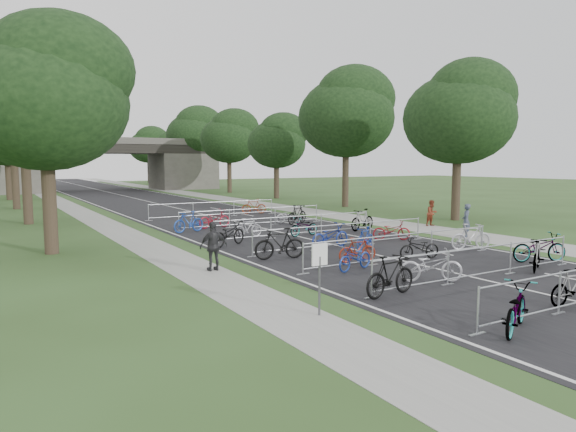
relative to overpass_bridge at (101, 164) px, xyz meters
name	(u,v)px	position (x,y,z in m)	size (l,w,h in m)	color
road	(129,197)	(0.00, -15.00, -3.53)	(11.00, 140.00, 0.01)	black
sidewalk_right	(198,195)	(8.00, -15.00, -3.53)	(3.00, 140.00, 0.01)	gray
sidewalk_left	(55,200)	(-7.50, -15.00, -3.53)	(2.00, 140.00, 0.01)	gray
lane_markings	(129,197)	(0.00, -15.00, -3.53)	(0.12, 140.00, 0.00)	silver
overpass_bridge	(101,164)	(0.00, 0.00, 0.00)	(31.00, 8.00, 7.05)	#4D4B45
park_sign	(320,266)	(-6.80, -62.00, -2.27)	(0.45, 0.06, 1.83)	#4C4C51
tree_left_0	(47,96)	(-11.39, -49.07, 2.96)	(6.72, 6.72, 10.25)	#33261C
tree_right_0	(461,114)	(13.11, -49.07, 3.39)	(7.17, 7.17, 10.93)	#33261C
tree_left_1	(24,104)	(-11.39, -37.07, 3.77)	(7.56, 7.56, 11.53)	#33261C
tree_right_1	(348,114)	(13.11, -37.07, 4.37)	(8.18, 8.18, 12.47)	#33261C
tree_left_2	(13,108)	(-11.39, -25.07, 4.58)	(8.40, 8.40, 12.81)	#33261C
tree_right_2	(278,142)	(13.11, -25.07, 2.41)	(6.16, 6.16, 9.39)	#33261C
tree_left_3	(7,136)	(-11.39, -13.07, 2.96)	(6.72, 6.72, 10.25)	#33261C
tree_right_3	(230,137)	(13.11, -13.07, 3.39)	(7.17, 7.17, 10.93)	#33261C
tree_left_4	(2,133)	(-11.39, -1.07, 3.77)	(7.56, 7.56, 11.53)	#33261C
tree_right_4	(195,134)	(13.11, -1.07, 4.37)	(8.18, 8.18, 12.47)	#33261C
tree_right_5	(170,149)	(13.11, 10.93, 2.41)	(6.16, 6.16, 9.39)	#33261C
tree_right_6	(149,145)	(13.11, 22.93, 3.39)	(7.17, 7.17, 10.93)	#33261C
barrier_row_1	(481,263)	(0.00, -61.40, -2.99)	(9.70, 0.08, 1.10)	#ADB0B6
barrier_row_2	(403,247)	(0.00, -57.80, -2.99)	(9.70, 0.08, 1.10)	#ADB0B6
barrier_row_3	(344,235)	(0.00, -54.00, -2.99)	(9.70, 0.08, 1.10)	#ADB0B6
barrier_row_4	(297,226)	(0.00, -50.00, -2.99)	(9.70, 0.08, 1.10)	#ADB0B6
barrier_row_5	(253,217)	(0.00, -45.00, -2.99)	(9.70, 0.08, 1.10)	#ADB0B6
barrier_row_6	(214,209)	(0.00, -39.00, -2.99)	(9.70, 0.08, 1.10)	#ADB0B6
bike_0	(515,309)	(-3.72, -65.30, -3.00)	(0.71, 2.05, 1.08)	#ADB0B6
bike_1	(573,287)	(-0.50, -64.75, -3.03)	(0.47, 1.66, 1.00)	#ADB0B6
bike_4	(390,276)	(-4.03, -61.53, -2.94)	(0.56, 1.99, 1.20)	black
bike_5	(431,266)	(-1.72, -60.87, -3.00)	(0.70, 2.02, 1.06)	#ABABB2
bike_6	(537,256)	(2.72, -61.59, -2.97)	(0.53, 1.87, 1.12)	#ADB0B6
bike_7	(539,248)	(4.30, -60.65, -2.97)	(0.75, 2.15, 1.13)	#ADB0B6
bike_8	(355,258)	(-2.69, -58.24, -3.07)	(0.61, 1.75, 0.92)	navy
bike_9	(357,250)	(-1.71, -57.13, -3.05)	(0.46, 1.61, 0.97)	maroon
bike_10	(420,248)	(0.82, -57.86, -3.08)	(0.61, 1.74, 0.92)	black
bike_11	(471,237)	(4.30, -57.46, -2.95)	(0.55, 1.94, 1.16)	#ABABB3
bike_12	(280,244)	(-3.92, -55.02, -2.91)	(0.58, 2.06, 1.24)	black
bike_13	(330,236)	(-0.62, -53.81, -2.99)	(0.72, 2.07, 1.09)	navy
bike_14	(365,238)	(0.44, -54.98, -3.04)	(0.47, 1.65, 0.99)	navy
bike_15	(391,231)	(3.26, -53.56, -3.05)	(0.64, 1.83, 0.96)	maroon
bike_16	(229,234)	(-4.30, -51.05, -2.98)	(0.74, 2.12, 1.11)	black
bike_17	(248,228)	(-2.40, -49.15, -3.03)	(0.47, 1.67, 1.00)	#9999A0
bike_18	(304,227)	(0.36, -50.14, -3.05)	(0.64, 1.84, 0.97)	#ADB0B6
bike_19	(362,220)	(4.30, -50.03, -2.93)	(0.57, 2.01, 1.21)	#ADB0B6
bike_20	(189,222)	(-4.30, -45.75, -2.96)	(0.54, 1.92, 1.16)	#1C419E
bike_21	(214,219)	(-2.36, -44.70, -2.99)	(0.72, 2.06, 1.08)	maroon
bike_22	(297,215)	(2.78, -45.57, -2.93)	(0.57, 2.00, 1.20)	black
bike_23	(289,216)	(2.61, -44.86, -3.08)	(0.61, 1.74, 0.91)	#97969D
bike_27	(254,206)	(3.40, -38.49, -2.98)	(0.52, 1.83, 1.10)	maroon
pedestrian_a	(466,221)	(7.19, -54.75, -2.68)	(0.62, 0.41, 1.71)	#363F52
pedestrian_b	(432,213)	(9.20, -50.54, -2.76)	(0.76, 0.59, 1.55)	maroon
pedestrian_c	(214,246)	(-6.99, -55.69, -2.66)	(1.02, 0.43, 1.74)	#28282B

